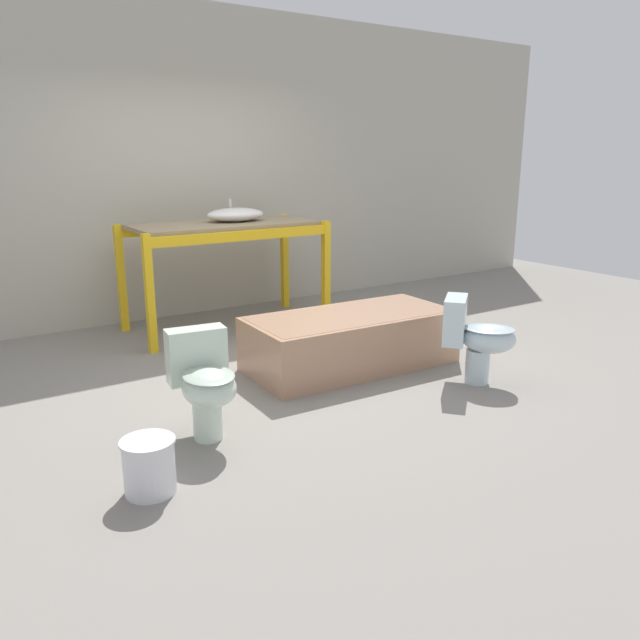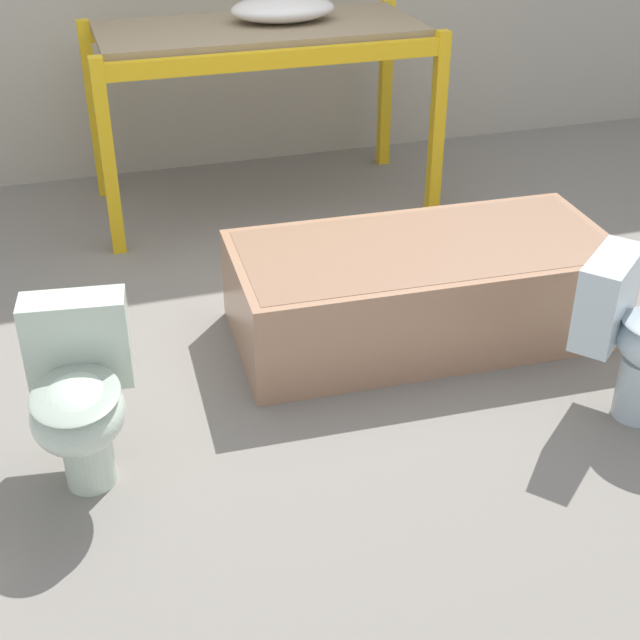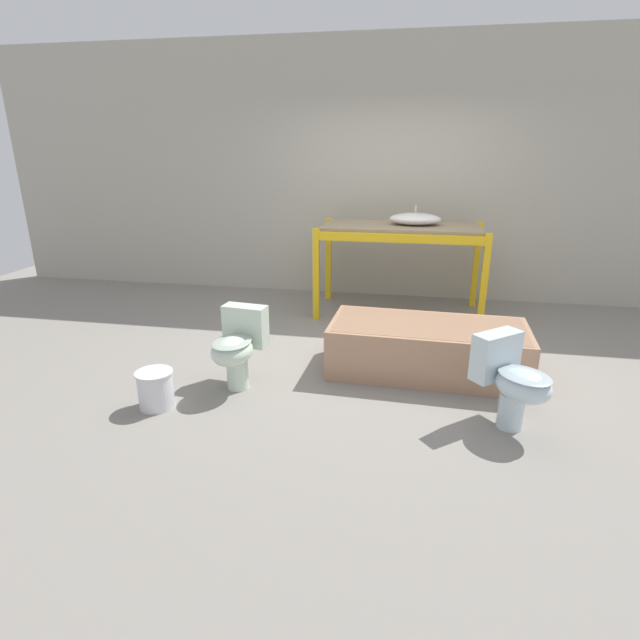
{
  "view_description": "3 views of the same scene",
  "coord_description": "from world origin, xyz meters",
  "px_view_note": "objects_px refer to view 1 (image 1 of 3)",
  "views": [
    {
      "loc": [
        -2.44,
        -4.47,
        1.71
      ],
      "look_at": [
        -0.19,
        -1.07,
        0.62
      ],
      "focal_mm": 35.0,
      "sensor_mm": 36.0,
      "label": 1
    },
    {
      "loc": [
        -0.99,
        -3.76,
        2.17
      ],
      "look_at": [
        -0.18,
        -1.1,
        0.51
      ],
      "focal_mm": 50.0,
      "sensor_mm": 36.0,
      "label": 2
    },
    {
      "loc": [
        0.31,
        -4.7,
        1.9
      ],
      "look_at": [
        -0.34,
        -1.22,
        0.67
      ],
      "focal_mm": 28.0,
      "sensor_mm": 36.0,
      "label": 3
    }
  ],
  "objects_px": {
    "sink_basin": "(235,215)",
    "bucket_white": "(149,465)",
    "toilet_near": "(476,336)",
    "toilet_far": "(205,380)",
    "bathtub_main": "(351,336)"
  },
  "relations": [
    {
      "from": "sink_basin",
      "to": "toilet_near",
      "type": "bearing_deg",
      "value": -74.08
    },
    {
      "from": "toilet_near",
      "to": "bucket_white",
      "type": "bearing_deg",
      "value": 144.0
    },
    {
      "from": "toilet_near",
      "to": "bucket_white",
      "type": "relative_size",
      "value": 2.24
    },
    {
      "from": "bathtub_main",
      "to": "toilet_far",
      "type": "relative_size",
      "value": 2.61
    },
    {
      "from": "sink_basin",
      "to": "bucket_white",
      "type": "distance_m",
      "value": 3.49
    },
    {
      "from": "bathtub_main",
      "to": "toilet_near",
      "type": "xyz_separation_m",
      "value": [
        0.56,
        -0.84,
        0.12
      ]
    },
    {
      "from": "toilet_far",
      "to": "bucket_white",
      "type": "relative_size",
      "value": 2.24
    },
    {
      "from": "toilet_near",
      "to": "toilet_far",
      "type": "relative_size",
      "value": 1.0
    },
    {
      "from": "sink_basin",
      "to": "bathtub_main",
      "type": "height_order",
      "value": "sink_basin"
    },
    {
      "from": "bathtub_main",
      "to": "toilet_far",
      "type": "bearing_deg",
      "value": -156.66
    },
    {
      "from": "toilet_far",
      "to": "bucket_white",
      "type": "distance_m",
      "value": 0.71
    },
    {
      "from": "bathtub_main",
      "to": "sink_basin",
      "type": "bearing_deg",
      "value": 97.74
    },
    {
      "from": "sink_basin",
      "to": "toilet_far",
      "type": "height_order",
      "value": "sink_basin"
    },
    {
      "from": "sink_basin",
      "to": "toilet_far",
      "type": "xyz_separation_m",
      "value": [
        -1.37,
        -2.33,
        -0.75
      ]
    },
    {
      "from": "sink_basin",
      "to": "toilet_far",
      "type": "distance_m",
      "value": 2.8
    }
  ]
}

